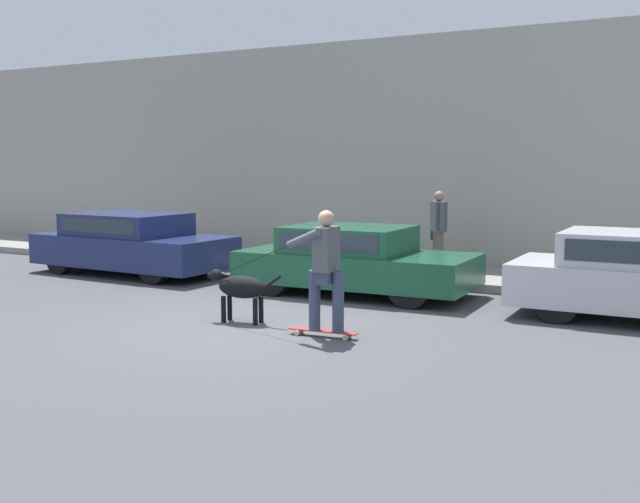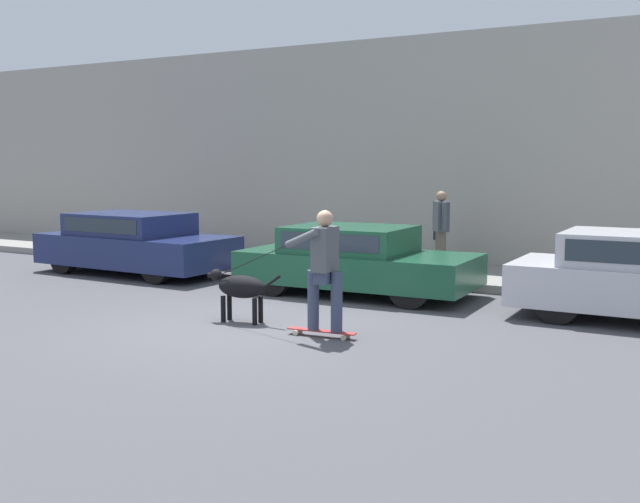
% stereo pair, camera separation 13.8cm
% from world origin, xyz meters
% --- Properties ---
extents(ground_plane, '(36.00, 36.00, 0.00)m').
position_xyz_m(ground_plane, '(0.00, 0.00, 0.00)').
color(ground_plane, '#47474C').
extents(back_wall, '(32.00, 0.30, 4.91)m').
position_xyz_m(back_wall, '(0.00, 6.76, 2.46)').
color(back_wall, '#9E998E').
rests_on(back_wall, ground_plane).
extents(sidewalk_curb, '(30.00, 2.44, 0.16)m').
position_xyz_m(sidewalk_curb, '(0.00, 5.36, 0.08)').
color(sidewalk_curb, gray).
rests_on(sidewalk_curb, ground_plane).
extents(parked_car_0, '(4.18, 1.95, 1.23)m').
position_xyz_m(parked_car_0, '(-4.93, 3.02, 0.61)').
color(parked_car_0, black).
rests_on(parked_car_0, ground_plane).
extents(parked_car_1, '(4.05, 1.91, 1.17)m').
position_xyz_m(parked_car_1, '(0.11, 3.01, 0.58)').
color(parked_car_1, black).
rests_on(parked_car_1, ground_plane).
extents(dog, '(1.15, 0.40, 0.74)m').
position_xyz_m(dog, '(-0.31, 0.19, 0.49)').
color(dog, black).
rests_on(dog, ground_plane).
extents(skateboarder, '(2.31, 0.62, 1.65)m').
position_xyz_m(skateboarder, '(1.17, -0.04, 0.94)').
color(skateboarder, beige).
rests_on(skateboarder, ground_plane).
extents(pedestrian_with_bag, '(0.50, 0.66, 1.56)m').
position_xyz_m(pedestrian_with_bag, '(0.80, 5.28, 1.01)').
color(pedestrian_with_bag, brown).
rests_on(pedestrian_with_bag, sidewalk_curb).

